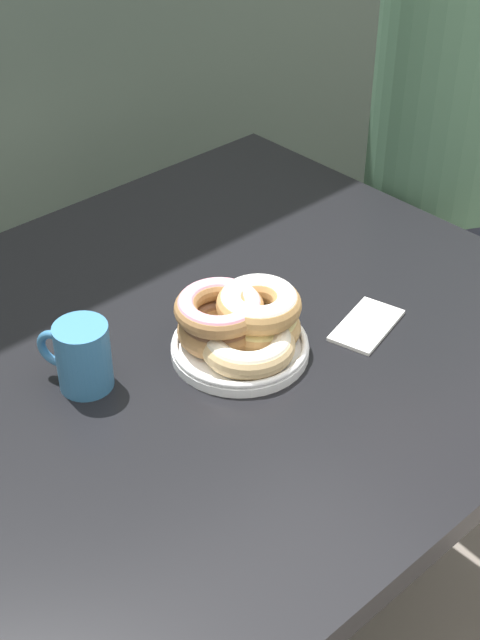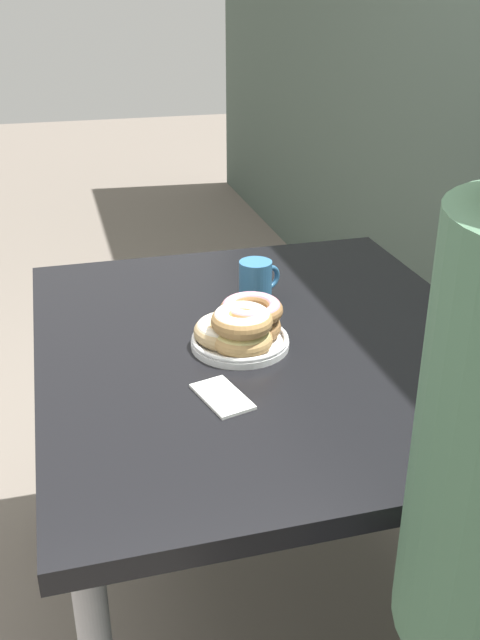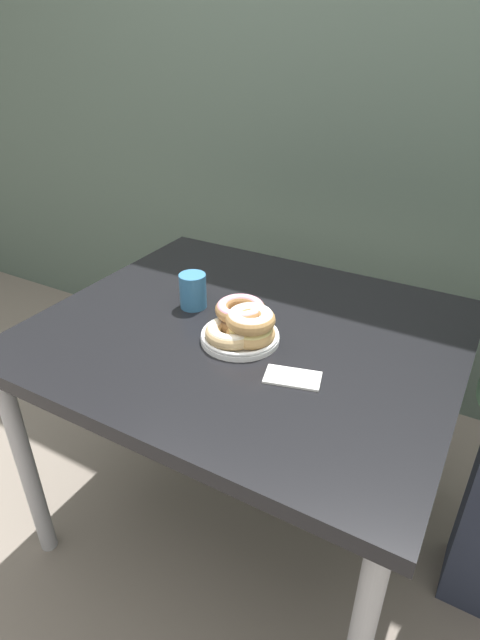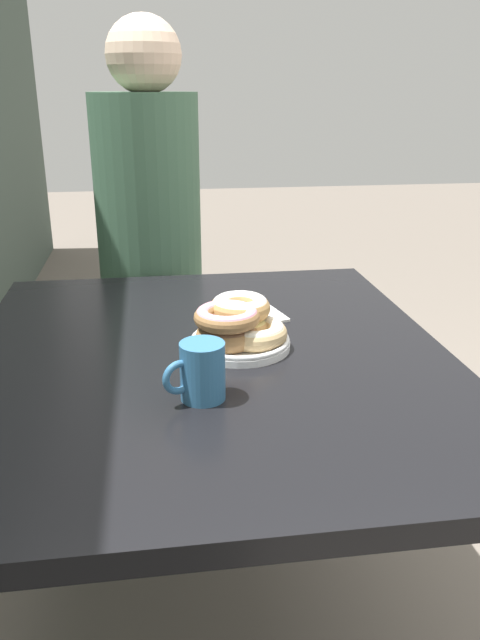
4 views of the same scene
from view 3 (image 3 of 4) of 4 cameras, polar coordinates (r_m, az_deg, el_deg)
ground_plane at (r=1.73m, az=-2.80°, el=-25.57°), size 14.00×14.00×0.00m
wall_back at (r=2.02m, az=15.24°, el=25.43°), size 8.00×0.05×2.60m
dining_table at (r=1.37m, az=0.80°, el=-3.48°), size 1.10×0.95×0.74m
donut_plate at (r=1.26m, az=0.18°, el=-0.55°), size 0.22×0.22×0.10m
coffee_mug at (r=1.42m, az=-5.38°, el=3.43°), size 0.08×0.11×0.10m
napkin at (r=1.15m, az=6.03°, el=-6.55°), size 0.14×0.10×0.01m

